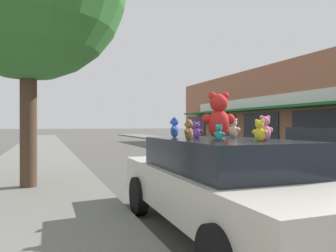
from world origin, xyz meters
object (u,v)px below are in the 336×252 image
Objects in this scene: teddy_bear_purple at (197,130)px; teddy_bear_brown at (189,130)px; teddy_bear_yellow at (260,131)px; parked_car_far_center at (329,147)px; teddy_bear_blue at (174,128)px; teddy_bear_teal at (219,133)px; teddy_bear_white at (221,129)px; teddy_bear_pink at (265,128)px; teddy_bear_giant at (219,116)px; teddy_bear_cream at (233,128)px; plush_art_car at (223,183)px.

teddy_bear_purple is 0.92× the size of teddy_bear_brown.
parked_car_far_center is (6.83, 5.34, -0.72)m from teddy_bear_yellow.
teddy_bear_blue reaches higher than teddy_bear_teal.
teddy_bear_pink is (-0.33, -1.72, 0.04)m from teddy_bear_white.
teddy_bear_teal is 0.64× the size of teddy_bear_pink.
teddy_bear_white is 1.75m from teddy_bear_pink.
teddy_bear_blue is at bearing -36.02° from teddy_bear_giant.
teddy_bear_cream is 0.71m from teddy_bear_purple.
teddy_bear_white is 0.97× the size of teddy_bear_purple.
teddy_bear_teal is 0.68× the size of teddy_bear_cream.
teddy_bear_teal is 0.51m from teddy_bear_yellow.
teddy_bear_purple is (-0.27, 0.22, -0.22)m from teddy_bear_giant.
teddy_bear_brown is (-0.66, 0.68, 0.00)m from teddy_bear_yellow.
plush_art_car is at bearing 49.01° from teddy_bear_blue.
teddy_bear_white is (0.66, 1.18, 0.76)m from plush_art_car.
teddy_bear_giant is 0.17× the size of parked_car_far_center.
teddy_bear_giant is at bearing 62.96° from teddy_bear_blue.
teddy_bear_giant reaches higher than teddy_bear_blue.
parked_car_far_center is (7.22, 5.02, -0.69)m from teddy_bear_teal.
teddy_bear_blue is at bearing -17.88° from teddy_bear_yellow.
teddy_bear_pink is (0.33, -0.53, 0.80)m from plush_art_car.
parked_car_far_center is (6.83, 4.31, -0.93)m from teddy_bear_giant.
parked_car_far_center is (7.49, 4.66, -0.72)m from teddy_bear_brown.
teddy_bear_white is at bearing -151.39° from parked_car_far_center.
teddy_bear_cream is at bearing 75.76° from teddy_bear_white.
teddy_bear_white is at bearing -179.92° from teddy_bear_brown.
teddy_bear_pink is (0.24, 0.21, 0.03)m from teddy_bear_yellow.
teddy_bear_yellow is at bearing 42.34° from teddy_bear_blue.
teddy_bear_purple is at bearing 52.07° from teddy_bear_blue.
plush_art_car is at bearing 131.37° from teddy_bear_purple.
teddy_bear_white is (0.96, 1.61, 0.02)m from teddy_bear_teal.
teddy_bear_yellow reaches higher than parked_car_far_center.
teddy_bear_giant is 3.31× the size of teddy_bear_teal.
teddy_bear_purple reaches higher than parked_car_far_center.
teddy_bear_teal is 0.77× the size of teddy_bear_yellow.
plush_art_car is at bearing -26.82° from teddy_bear_yellow.
plush_art_car is at bearing -146.40° from parked_car_far_center.
teddy_bear_cream is 0.07× the size of parked_car_far_center.
parked_car_far_center is at bearing -130.24° from teddy_bear_giant.
parked_car_far_center is at bearing -132.02° from teddy_bear_pink.
teddy_bear_white is 1.75m from teddy_bear_brown.
teddy_bear_pink is 1.02m from teddy_bear_brown.
teddy_bear_brown reaches higher than teddy_bear_white.
teddy_bear_teal is 0.45m from teddy_bear_brown.
teddy_bear_yellow is 8.70m from parked_car_far_center.
teddy_bear_teal is 0.76× the size of teddy_bear_brown.
parked_car_far_center is (6.59, 5.13, -0.75)m from teddy_bear_pink.
teddy_bear_blue reaches higher than teddy_bear_pink.
teddy_bear_brown is at bearing 15.90° from teddy_bear_blue.
teddy_bear_giant reaches higher than teddy_bear_pink.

